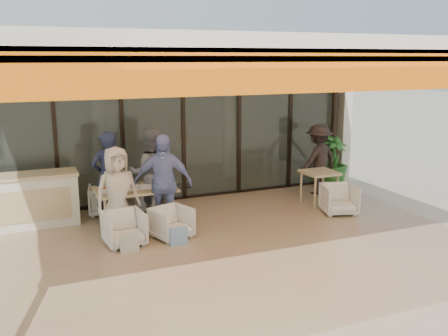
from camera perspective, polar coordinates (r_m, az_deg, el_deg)
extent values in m
plane|color=#C6B293|center=(8.77, 1.69, -8.60)|extent=(70.00, 70.00, 0.00)
cube|color=tan|center=(8.76, 1.69, -8.57)|extent=(8.00, 6.00, 0.01)
cube|color=silver|center=(8.18, 1.84, 13.51)|extent=(8.00, 6.00, 0.20)
cube|color=orange|center=(5.64, 14.52, 10.76)|extent=(8.00, 0.12, 0.45)
cube|color=orange|center=(6.20, 10.67, 12.17)|extent=(8.00, 1.50, 0.06)
cylinder|color=black|center=(12.72, 12.41, 5.18)|extent=(0.12, 0.12, 3.20)
cube|color=#9EADA3|center=(11.09, -4.68, 4.39)|extent=(8.00, 0.03, 3.20)
cube|color=black|center=(11.41, -4.54, -3.39)|extent=(8.00, 0.10, 0.08)
cube|color=black|center=(10.98, -4.83, 12.48)|extent=(8.00, 0.10, 0.08)
cube|color=black|center=(10.58, -18.74, 3.38)|extent=(0.08, 0.10, 3.20)
cube|color=black|center=(10.75, -11.55, 3.93)|extent=(0.08, 0.10, 3.20)
cube|color=black|center=(11.09, -4.68, 4.39)|extent=(0.08, 0.10, 3.20)
cube|color=black|center=(11.57, 1.70, 4.77)|extent=(0.08, 0.10, 3.20)
cube|color=black|center=(12.19, 7.52, 5.06)|extent=(0.08, 0.10, 3.20)
cube|color=black|center=(12.89, 12.55, 5.26)|extent=(0.08, 0.10, 3.20)
cube|color=silver|center=(14.42, -9.04, 6.54)|extent=(9.00, 0.25, 3.40)
cube|color=silver|center=(14.54, 9.89, 6.56)|extent=(0.25, 3.50, 3.40)
cube|color=silver|center=(12.66, -7.36, 13.50)|extent=(9.00, 3.50, 0.25)
cube|color=tan|center=(13.04, -6.95, -1.56)|extent=(8.00, 3.50, 0.02)
cylinder|color=silver|center=(12.29, -14.15, 4.37)|extent=(0.40, 0.40, 3.00)
cylinder|color=silver|center=(13.22, 0.61, 5.30)|extent=(0.40, 0.40, 3.00)
cylinder|color=black|center=(11.85, -12.29, 11.46)|extent=(0.03, 0.03, 0.70)
cube|color=black|center=(11.86, -12.19, 9.29)|extent=(0.30, 0.30, 0.40)
sphere|color=#FFBF72|center=(11.86, -12.19, 9.29)|extent=(0.18, 0.18, 0.18)
cylinder|color=black|center=(12.96, 3.42, 11.78)|extent=(0.03, 0.03, 0.70)
cube|color=black|center=(12.97, 3.39, 9.80)|extent=(0.30, 0.30, 0.40)
sphere|color=#FFBF72|center=(12.97, 3.39, 9.80)|extent=(0.18, 0.18, 0.18)
cylinder|color=black|center=(12.42, -4.68, -2.03)|extent=(0.40, 0.40, 0.05)
cylinder|color=black|center=(12.21, -4.76, 2.52)|extent=(0.04, 0.04, 2.10)
cone|color=orange|center=(12.11, -4.81, 5.55)|extent=(0.32, 0.32, 1.10)
cube|color=silver|center=(10.10, -21.50, -3.64)|extent=(1.80, 0.60, 1.00)
cube|color=tan|center=(9.98, -21.73, -0.82)|extent=(1.85, 0.65, 0.06)
cube|color=tan|center=(9.80, -21.45, -4.11)|extent=(1.50, 0.02, 0.60)
cube|color=tan|center=(9.59, -10.12, -2.41)|extent=(1.50, 0.90, 0.05)
cube|color=white|center=(9.59, -10.13, -2.26)|extent=(1.30, 0.35, 0.01)
cylinder|color=tan|center=(9.28, -13.34, -5.43)|extent=(0.06, 0.06, 0.70)
cylinder|color=tan|center=(9.54, -5.97, -4.66)|extent=(0.06, 0.06, 0.70)
cylinder|color=tan|center=(9.89, -13.96, -4.36)|extent=(0.06, 0.06, 0.70)
cylinder|color=tan|center=(10.13, -7.02, -3.67)|extent=(0.06, 0.06, 0.70)
cylinder|color=white|center=(9.35, -12.63, -2.37)|extent=(0.06, 0.06, 0.11)
cylinder|color=white|center=(9.71, -11.84, -1.77)|extent=(0.06, 0.06, 0.11)
cylinder|color=white|center=(9.49, -9.71, -2.03)|extent=(0.06, 0.06, 0.11)
cylinder|color=white|center=(9.81, -8.66, -1.51)|extent=(0.06, 0.06, 0.11)
cylinder|color=#953F15|center=(9.61, -13.54, -1.85)|extent=(0.07, 0.07, 0.16)
cylinder|color=black|center=(9.81, -11.08, -1.45)|extent=(0.09, 0.09, 0.17)
cylinder|color=black|center=(9.79, -11.10, -0.91)|extent=(0.10, 0.10, 0.01)
cylinder|color=white|center=(9.22, -12.45, -2.90)|extent=(0.22, 0.22, 0.01)
cylinder|color=white|center=(9.41, -7.05, -2.38)|extent=(0.22, 0.22, 0.01)
cylinder|color=white|center=(9.81, -13.11, -2.00)|extent=(0.22, 0.22, 0.01)
cylinder|color=white|center=(9.99, -8.02, -1.53)|extent=(0.22, 0.22, 0.01)
imported|color=white|center=(10.52, -13.42, -3.40)|extent=(0.75, 0.72, 0.67)
imported|color=white|center=(10.67, -8.98, -2.83)|extent=(0.77, 0.73, 0.73)
imported|color=white|center=(8.73, -11.34, -6.61)|extent=(0.70, 0.66, 0.66)
imported|color=white|center=(8.92, -6.02, -6.11)|extent=(0.78, 0.76, 0.64)
imported|color=#1B243C|center=(9.90, -13.11, -1.02)|extent=(0.73, 0.55, 1.79)
imported|color=#5C5C61|center=(10.07, -8.40, -0.54)|extent=(0.96, 0.79, 1.81)
imported|color=beige|center=(9.06, -12.10, -2.72)|extent=(0.88, 0.65, 1.64)
imported|color=#7884C8|center=(9.22, -7.00, -1.70)|extent=(1.15, 0.78, 1.81)
cube|color=silver|center=(8.42, -10.74, -8.50)|extent=(0.30, 0.10, 0.34)
cube|color=#99BFD8|center=(8.61, -5.22, -7.83)|extent=(0.30, 0.10, 0.34)
cube|color=tan|center=(11.02, 10.87, -0.50)|extent=(0.70, 0.70, 0.05)
cylinder|color=tan|center=(10.73, 10.36, -2.87)|extent=(0.05, 0.05, 0.70)
cylinder|color=tan|center=(11.04, 12.80, -2.55)|extent=(0.05, 0.05, 0.70)
cylinder|color=tan|center=(11.19, 8.80, -2.18)|extent=(0.05, 0.05, 0.70)
cylinder|color=tan|center=(11.48, 11.19, -1.89)|extent=(0.05, 0.05, 0.70)
imported|color=white|center=(10.51, 13.03, -3.35)|extent=(0.81, 0.78, 0.68)
imported|color=black|center=(11.85, 10.74, 0.98)|extent=(1.20, 0.88, 1.67)
imported|color=#1E5919|center=(12.70, 12.34, 0.88)|extent=(0.97, 0.97, 1.32)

